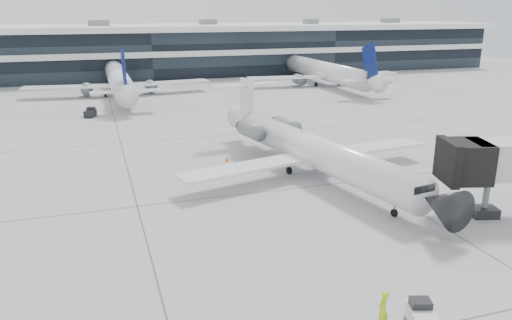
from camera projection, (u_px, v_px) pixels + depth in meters
name	position (u px, v px, depth m)	size (l,w,h in m)	color
ground	(260.00, 192.00, 41.47)	(220.00, 220.00, 0.00)	#9A9A9D
terminal	(147.00, 53.00, 114.61)	(170.00, 22.00, 10.00)	black
bg_jet_center	(120.00, 95.00, 89.12)	(32.00, 40.00, 9.60)	white
bg_jet_right	(323.00, 85.00, 101.03)	(32.00, 40.00, 9.60)	white
regional_jet	(311.00, 149.00, 45.09)	(25.24, 31.47, 7.29)	white
ramp_worker	(383.00, 309.00, 23.63)	(0.70, 0.46, 1.93)	#BDE017
baggage_tug	(422.00, 316.00, 23.77)	(1.66, 2.17, 1.22)	silver
traffic_cone	(227.00, 159.00, 49.87)	(0.45, 0.45, 0.54)	#FF5E0D
far_tug	(90.00, 113.00, 70.50)	(1.84, 2.37, 1.32)	black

